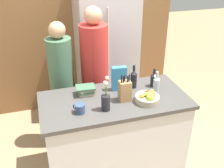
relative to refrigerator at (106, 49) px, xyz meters
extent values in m
plane|color=#A37F5B|center=(-0.25, -1.21, -0.99)|extent=(14.00, 14.00, 0.00)
cube|color=silver|center=(-0.25, -1.21, -0.55)|extent=(1.43, 0.70, 0.88)
cube|color=#474442|center=(-0.25, -1.21, -0.09)|extent=(1.49, 0.73, 0.04)
cube|color=brown|center=(-0.25, 0.36, 0.31)|extent=(2.69, 0.12, 2.60)
cube|color=#B7B7BC|center=(0.00, 0.00, 0.00)|extent=(0.79, 0.60, 1.97)
cylinder|color=#B7B7BC|center=(-0.06, -0.31, 0.10)|extent=(0.02, 0.02, 1.08)
cylinder|color=tan|center=(0.04, -1.35, -0.04)|extent=(0.24, 0.24, 0.06)
torus|color=tan|center=(0.04, -1.35, -0.01)|extent=(0.24, 0.24, 0.02)
sphere|color=red|center=(0.06, -1.32, 0.00)|extent=(0.08, 0.08, 0.08)
sphere|color=#99B233|center=(0.06, -1.36, 0.00)|extent=(0.08, 0.08, 0.08)
sphere|color=#99B233|center=(0.05, -1.40, 0.00)|extent=(0.08, 0.08, 0.08)
sphere|color=red|center=(0.08, -1.35, 0.00)|extent=(0.07, 0.07, 0.07)
cylinder|color=yellow|center=(0.04, -1.33, 0.01)|extent=(0.17, 0.10, 0.03)
cube|color=#A87A4C|center=(-0.16, -1.26, 0.03)|extent=(0.11, 0.10, 0.21)
cylinder|color=black|center=(-0.20, -1.27, 0.17)|extent=(0.01, 0.01, 0.09)
cylinder|color=black|center=(-0.18, -1.27, 0.17)|extent=(0.01, 0.01, 0.08)
cylinder|color=black|center=(-0.16, -1.25, 0.16)|extent=(0.01, 0.01, 0.07)
cylinder|color=black|center=(-0.14, -1.27, 0.16)|extent=(0.01, 0.01, 0.07)
cylinder|color=black|center=(-0.12, -1.26, 0.17)|extent=(0.01, 0.01, 0.08)
cylinder|color=#232328|center=(-0.39, -1.37, 0.01)|extent=(0.08, 0.08, 0.15)
cylinder|color=#477538|center=(-0.38, -1.37, 0.17)|extent=(0.01, 0.03, 0.18)
sphere|color=white|center=(-0.37, -1.37, 0.26)|extent=(0.03, 0.03, 0.03)
cylinder|color=#477538|center=(-0.39, -1.37, 0.13)|extent=(0.01, 0.01, 0.10)
sphere|color=white|center=(-0.39, -1.36, 0.19)|extent=(0.03, 0.03, 0.03)
cylinder|color=#477538|center=(-0.39, -1.37, 0.15)|extent=(0.01, 0.01, 0.14)
sphere|color=white|center=(-0.39, -1.37, 0.22)|extent=(0.03, 0.03, 0.03)
cylinder|color=#477538|center=(-0.38, -1.38, 0.15)|extent=(0.02, 0.01, 0.13)
sphere|color=white|center=(-0.38, -1.39, 0.22)|extent=(0.04, 0.04, 0.04)
cube|color=teal|center=(-0.15, -1.04, 0.06)|extent=(0.16, 0.08, 0.26)
cylinder|color=#334770|center=(-0.62, -1.35, -0.02)|extent=(0.09, 0.09, 0.09)
torus|color=#334770|center=(-0.66, -1.32, -0.02)|extent=(0.05, 0.05, 0.06)
cube|color=#B7A88E|center=(-0.50, -1.03, -0.06)|extent=(0.16, 0.13, 0.03)
cube|color=#3D6047|center=(-0.50, -1.03, -0.03)|extent=(0.16, 0.15, 0.02)
cube|color=#B7A88E|center=(-0.50, -1.04, -0.01)|extent=(0.17, 0.13, 0.03)
cube|color=#3D6047|center=(-0.51, -1.04, 0.01)|extent=(0.20, 0.16, 0.02)
cylinder|color=black|center=(0.24, -1.07, 0.00)|extent=(0.08, 0.08, 0.13)
cone|color=black|center=(0.24, -1.07, 0.07)|extent=(0.08, 0.08, 0.02)
cylinder|color=black|center=(0.24, -1.07, 0.11)|extent=(0.03, 0.03, 0.05)
cylinder|color=#B2BCC1|center=(0.21, -1.19, 0.00)|extent=(0.07, 0.07, 0.14)
cone|color=#B2BCC1|center=(0.21, -1.19, 0.09)|extent=(0.07, 0.07, 0.03)
cylinder|color=#B2BCC1|center=(0.21, -1.19, 0.13)|extent=(0.03, 0.03, 0.06)
cylinder|color=black|center=(0.02, -1.03, 0.01)|extent=(0.07, 0.07, 0.16)
cone|color=black|center=(0.02, -1.03, 0.11)|extent=(0.07, 0.07, 0.03)
cylinder|color=black|center=(0.02, -1.03, 0.16)|extent=(0.03, 0.03, 0.07)
cube|color=#383842|center=(-0.70, -0.60, -0.60)|extent=(0.26, 0.22, 0.76)
cylinder|color=#42664C|center=(-0.70, -0.60, 0.09)|extent=(0.28, 0.28, 0.63)
sphere|color=tan|center=(-0.70, -0.60, 0.50)|extent=(0.18, 0.18, 0.18)
cube|color=#383842|center=(-0.31, -0.60, -0.57)|extent=(0.27, 0.19, 0.83)
cylinder|color=red|center=(-0.31, -0.60, 0.18)|extent=(0.32, 0.32, 0.69)
sphere|color=tan|center=(-0.31, -0.60, 0.63)|extent=(0.20, 0.20, 0.20)
camera|label=1|loc=(-0.92, -3.35, 1.29)|focal=42.00mm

